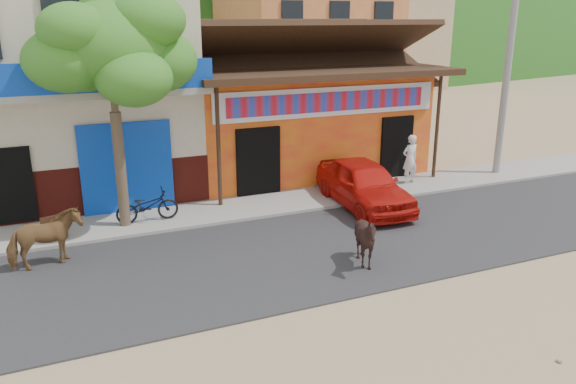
{
  "coord_description": "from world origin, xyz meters",
  "views": [
    {
      "loc": [
        -6.14,
        -8.71,
        5.4
      ],
      "look_at": [
        -1.11,
        3.0,
        1.4
      ],
      "focal_mm": 35.0,
      "sensor_mm": 36.0,
      "label": 1
    }
  ],
  "objects_px": {
    "pedestrian": "(410,159)",
    "cow_tan": "(45,239)",
    "tree": "(115,112)",
    "scooter": "(147,206)",
    "utility_pole": "(509,56)",
    "red_car": "(364,184)",
    "cow_dark": "(366,240)",
    "cafe_chair_right": "(53,219)"
  },
  "relations": [
    {
      "from": "cow_dark",
      "to": "red_car",
      "type": "distance_m",
      "value": 4.14
    },
    {
      "from": "utility_pole",
      "to": "scooter",
      "type": "bearing_deg",
      "value": -179.14
    },
    {
      "from": "cow_tan",
      "to": "pedestrian",
      "type": "bearing_deg",
      "value": -92.09
    },
    {
      "from": "tree",
      "to": "utility_pole",
      "type": "xyz_separation_m",
      "value": [
        12.8,
        0.2,
        1.0
      ]
    },
    {
      "from": "tree",
      "to": "pedestrian",
      "type": "bearing_deg",
      "value": 2.0
    },
    {
      "from": "pedestrian",
      "to": "red_car",
      "type": "bearing_deg",
      "value": 21.45
    },
    {
      "from": "utility_pole",
      "to": "cow_tan",
      "type": "distance_m",
      "value": 15.26
    },
    {
      "from": "cow_dark",
      "to": "cafe_chair_right",
      "type": "height_order",
      "value": "cow_dark"
    },
    {
      "from": "tree",
      "to": "scooter",
      "type": "height_order",
      "value": "tree"
    },
    {
      "from": "utility_pole",
      "to": "pedestrian",
      "type": "height_order",
      "value": "utility_pole"
    },
    {
      "from": "tree",
      "to": "cow_tan",
      "type": "relative_size",
      "value": 3.85
    },
    {
      "from": "cow_dark",
      "to": "scooter",
      "type": "bearing_deg",
      "value": -167.95
    },
    {
      "from": "utility_pole",
      "to": "cow_dark",
      "type": "distance_m",
      "value": 10.1
    },
    {
      "from": "utility_pole",
      "to": "cafe_chair_right",
      "type": "relative_size",
      "value": 7.89
    },
    {
      "from": "tree",
      "to": "cow_tan",
      "type": "height_order",
      "value": "tree"
    },
    {
      "from": "scooter",
      "to": "tree",
      "type": "bearing_deg",
      "value": 91.11
    },
    {
      "from": "cow_tan",
      "to": "pedestrian",
      "type": "xyz_separation_m",
      "value": [
        11.12,
        2.15,
        0.23
      ]
    },
    {
      "from": "cow_tan",
      "to": "pedestrian",
      "type": "distance_m",
      "value": 11.33
    },
    {
      "from": "red_car",
      "to": "cafe_chair_right",
      "type": "relative_size",
      "value": 4.02
    },
    {
      "from": "cow_tan",
      "to": "pedestrian",
      "type": "relative_size",
      "value": 0.96
    },
    {
      "from": "cow_dark",
      "to": "scooter",
      "type": "distance_m",
      "value": 6.11
    },
    {
      "from": "cow_tan",
      "to": "scooter",
      "type": "xyz_separation_m",
      "value": [
        2.54,
        1.85,
        -0.15
      ]
    },
    {
      "from": "utility_pole",
      "to": "red_car",
      "type": "xyz_separation_m",
      "value": [
        -6.12,
        -1.2,
        -3.38
      ]
    },
    {
      "from": "tree",
      "to": "utility_pole",
      "type": "distance_m",
      "value": 12.84
    },
    {
      "from": "cow_tan",
      "to": "utility_pole",
      "type": "bearing_deg",
      "value": -95.19
    },
    {
      "from": "cow_dark",
      "to": "tree",
      "type": "bearing_deg",
      "value": -163.86
    },
    {
      "from": "red_car",
      "to": "scooter",
      "type": "bearing_deg",
      "value": 174.25
    },
    {
      "from": "tree",
      "to": "red_car",
      "type": "relative_size",
      "value": 1.47
    },
    {
      "from": "red_car",
      "to": "cafe_chair_right",
      "type": "xyz_separation_m",
      "value": [
        -8.43,
        0.67,
        -0.11
      ]
    },
    {
      "from": "tree",
      "to": "cow_tan",
      "type": "bearing_deg",
      "value": -136.57
    },
    {
      "from": "cafe_chair_right",
      "to": "scooter",
      "type": "bearing_deg",
      "value": -10.44
    },
    {
      "from": "cow_tan",
      "to": "cafe_chair_right",
      "type": "xyz_separation_m",
      "value": [
        0.19,
        1.5,
        -0.07
      ]
    },
    {
      "from": "cafe_chair_right",
      "to": "utility_pole",
      "type": "bearing_deg",
      "value": -16.71
    },
    {
      "from": "utility_pole",
      "to": "cafe_chair_right",
      "type": "height_order",
      "value": "utility_pole"
    },
    {
      "from": "scooter",
      "to": "cafe_chair_right",
      "type": "relative_size",
      "value": 1.63
    },
    {
      "from": "utility_pole",
      "to": "cow_dark",
      "type": "relative_size",
      "value": 6.43
    },
    {
      "from": "utility_pole",
      "to": "scooter",
      "type": "height_order",
      "value": "utility_pole"
    },
    {
      "from": "pedestrian",
      "to": "cow_tan",
      "type": "bearing_deg",
      "value": 4.65
    },
    {
      "from": "red_car",
      "to": "cafe_chair_right",
      "type": "distance_m",
      "value": 8.45
    },
    {
      "from": "cow_tan",
      "to": "pedestrian",
      "type": "height_order",
      "value": "pedestrian"
    },
    {
      "from": "red_car",
      "to": "scooter",
      "type": "relative_size",
      "value": 2.47
    },
    {
      "from": "utility_pole",
      "to": "cafe_chair_right",
      "type": "bearing_deg",
      "value": -177.93
    }
  ]
}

